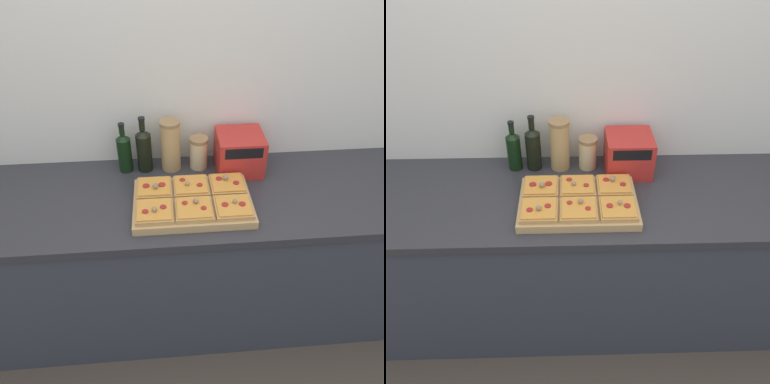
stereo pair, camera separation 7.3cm
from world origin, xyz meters
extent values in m
plane|color=#4C4238|center=(0.00, 0.00, 0.00)|extent=(12.00, 12.00, 0.00)
cube|color=silver|center=(0.00, 0.68, 1.25)|extent=(6.00, 0.06, 2.50)
cube|color=#333842|center=(0.00, 0.32, 0.43)|extent=(2.60, 0.64, 0.86)
cube|color=#2D2D33|center=(0.00, 0.32, 0.88)|extent=(2.63, 0.67, 0.04)
cube|color=tan|center=(-0.06, 0.23, 0.92)|extent=(0.53, 0.35, 0.04)
cube|color=tan|center=(-0.23, 0.31, 0.95)|extent=(0.16, 0.15, 0.02)
cube|color=orange|center=(-0.23, 0.31, 0.96)|extent=(0.14, 0.14, 0.01)
cylinder|color=maroon|center=(-0.27, 0.31, 0.97)|extent=(0.03, 0.03, 0.00)
cylinder|color=maroon|center=(-0.19, 0.31, 0.97)|extent=(0.03, 0.03, 0.00)
sphere|color=#937A5B|center=(-0.22, 0.29, 0.98)|extent=(0.03, 0.03, 0.03)
cube|color=tan|center=(-0.06, 0.31, 0.95)|extent=(0.16, 0.15, 0.02)
cube|color=orange|center=(-0.06, 0.31, 0.96)|extent=(0.14, 0.14, 0.01)
cylinder|color=maroon|center=(-0.10, 0.34, 0.97)|extent=(0.03, 0.03, 0.00)
cylinder|color=maroon|center=(-0.02, 0.30, 0.97)|extent=(0.03, 0.03, 0.00)
sphere|color=#937A5B|center=(-0.08, 0.30, 0.98)|extent=(0.02, 0.02, 0.02)
cube|color=tan|center=(0.11, 0.31, 0.95)|extent=(0.16, 0.15, 0.02)
cube|color=orange|center=(0.11, 0.31, 0.96)|extent=(0.14, 0.14, 0.01)
cylinder|color=maroon|center=(0.07, 0.34, 0.97)|extent=(0.03, 0.03, 0.00)
cylinder|color=maroon|center=(0.15, 0.30, 0.97)|extent=(0.03, 0.03, 0.00)
sphere|color=#937A5B|center=(0.10, 0.33, 0.98)|extent=(0.03, 0.03, 0.03)
cube|color=tan|center=(-0.23, 0.15, 0.95)|extent=(0.16, 0.15, 0.02)
cube|color=orange|center=(-0.23, 0.15, 0.96)|extent=(0.14, 0.14, 0.01)
cylinder|color=maroon|center=(-0.27, 0.13, 0.97)|extent=(0.03, 0.03, 0.00)
cylinder|color=maroon|center=(-0.19, 0.16, 0.97)|extent=(0.03, 0.03, 0.00)
sphere|color=#937A5B|center=(-0.23, 0.13, 0.98)|extent=(0.02, 0.02, 0.02)
cube|color=tan|center=(-0.06, 0.15, 0.95)|extent=(0.16, 0.15, 0.02)
cube|color=orange|center=(-0.06, 0.15, 0.96)|extent=(0.14, 0.14, 0.01)
cylinder|color=maroon|center=(-0.10, 0.18, 0.97)|extent=(0.02, 0.02, 0.00)
cylinder|color=maroon|center=(-0.02, 0.13, 0.97)|extent=(0.02, 0.02, 0.00)
sphere|color=#937A5B|center=(-0.05, 0.17, 0.98)|extent=(0.02, 0.02, 0.02)
cube|color=tan|center=(0.11, 0.15, 0.95)|extent=(0.16, 0.15, 0.02)
cube|color=orange|center=(0.11, 0.15, 0.96)|extent=(0.14, 0.14, 0.01)
cylinder|color=maroon|center=(0.08, 0.15, 0.97)|extent=(0.03, 0.03, 0.00)
cylinder|color=maroon|center=(0.15, 0.15, 0.97)|extent=(0.03, 0.03, 0.00)
sphere|color=#937A5B|center=(0.12, 0.16, 0.98)|extent=(0.02, 0.02, 0.02)
cylinder|color=black|center=(-0.37, 0.55, 0.99)|extent=(0.07, 0.07, 0.18)
cone|color=black|center=(-0.37, 0.55, 1.10)|extent=(0.07, 0.07, 0.03)
cylinder|color=black|center=(-0.37, 0.55, 1.13)|extent=(0.03, 0.03, 0.05)
cylinder|color=black|center=(-0.37, 0.55, 1.16)|extent=(0.03, 0.03, 0.01)
cylinder|color=black|center=(-0.27, 0.55, 1.00)|extent=(0.08, 0.08, 0.20)
cone|color=black|center=(-0.27, 0.55, 1.12)|extent=(0.08, 0.08, 0.03)
cylinder|color=black|center=(-0.27, 0.55, 1.16)|extent=(0.03, 0.03, 0.05)
cylinder|color=black|center=(-0.27, 0.55, 1.19)|extent=(0.03, 0.03, 0.01)
cylinder|color=tan|center=(-0.14, 0.55, 1.03)|extent=(0.10, 0.10, 0.25)
cylinder|color=#937047|center=(-0.14, 0.55, 1.16)|extent=(0.10, 0.10, 0.02)
cylinder|color=beige|center=(0.00, 0.55, 0.98)|extent=(0.09, 0.09, 0.15)
cylinder|color=#937047|center=(0.00, 0.55, 1.06)|extent=(0.09, 0.09, 0.02)
cube|color=red|center=(0.20, 0.51, 1.00)|extent=(0.23, 0.22, 0.20)
cube|color=black|center=(0.20, 0.41, 1.06)|extent=(0.18, 0.01, 0.06)
cube|color=black|center=(0.33, 0.51, 1.01)|extent=(0.02, 0.02, 0.02)
camera|label=1|loc=(-0.17, -1.06, 2.01)|focal=35.00mm
camera|label=2|loc=(-0.10, -1.06, 2.01)|focal=35.00mm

